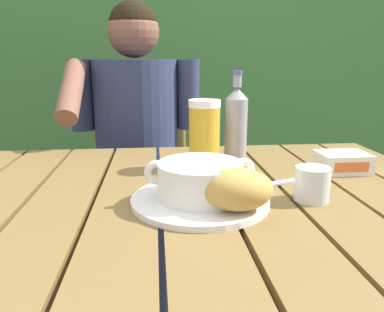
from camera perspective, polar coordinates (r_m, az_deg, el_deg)
The scene contains 12 objects.
dining_table at distance 0.81m, azimuth 0.07°, elevation -12.84°, with size 1.20×0.93×0.75m.
hedge_backdrop at distance 2.55m, azimuth -2.30°, elevation 16.86°, with size 3.68×0.87×2.68m.
chair_near_diner at distance 1.71m, azimuth -7.75°, elevation -4.58°, with size 0.43×0.45×0.93m.
person_eating at distance 1.46m, azimuth -8.47°, elevation 2.34°, with size 0.48×0.47×1.24m.
serving_plate at distance 0.75m, azimuth 1.23°, elevation -6.64°, with size 0.27×0.27×0.01m.
soup_bowl at distance 0.74m, azimuth 1.24°, elevation -3.52°, with size 0.22×0.17×0.08m.
bread_roll at distance 0.68m, azimuth 6.87°, elevation -5.03°, with size 0.13×0.10×0.08m.
beer_glass at distance 0.97m, azimuth 1.88°, elevation 3.31°, with size 0.08×0.08×0.18m.
beer_bottle at distance 1.01m, azimuth 6.67°, elevation 4.75°, with size 0.06×0.06×0.25m.
water_glass_small at distance 0.79m, azimuth 17.73°, elevation -4.04°, with size 0.07×0.07×0.07m.
butter_tub at distance 1.02m, azimuth 21.84°, elevation -0.88°, with size 0.12×0.09×0.05m.
table_knife at distance 0.86m, azimuth 10.93°, elevation -4.32°, with size 0.16×0.08×0.01m.
Camera 1 is at (-0.07, -0.72, 1.03)m, focal length 35.21 mm.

